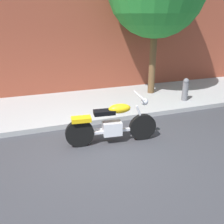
{
  "coord_description": "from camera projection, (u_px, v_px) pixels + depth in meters",
  "views": [
    {
      "loc": [
        -1.37,
        -4.75,
        2.86
      ],
      "look_at": [
        0.42,
        0.27,
        0.79
      ],
      "focal_mm": 40.1,
      "sensor_mm": 36.0,
      "label": 1
    }
  ],
  "objects": [
    {
      "name": "fire_hydrant",
      "position": [
        185.0,
        91.0,
        8.42
      ],
      "size": [
        0.2,
        0.2,
        0.91
      ],
      "color": "slate",
      "rests_on": "ground"
    },
    {
      "name": "ground_plane",
      "position": [
        99.0,
        151.0,
        5.63
      ],
      "size": [
        60.0,
        60.0,
        0.0
      ],
      "primitive_type": "plane",
      "color": "#38383D"
    },
    {
      "name": "sidewalk",
      "position": [
        73.0,
        106.0,
        8.15
      ],
      "size": [
        18.43,
        3.01,
        0.14
      ],
      "primitive_type": "cube",
      "color": "#A5A5A5",
      "rests_on": "ground"
    },
    {
      "name": "motorcycle",
      "position": [
        112.0,
        124.0,
        5.83
      ],
      "size": [
        2.18,
        0.7,
        1.15
      ],
      "color": "black",
      "rests_on": "ground"
    }
  ]
}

